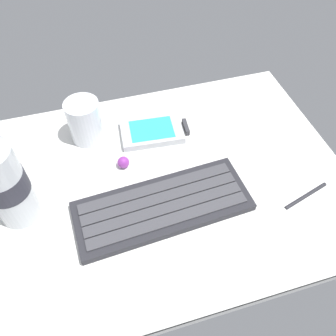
{
  "coord_description": "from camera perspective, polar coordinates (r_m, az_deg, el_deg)",
  "views": [
    {
      "loc": [
        -10.24,
        -35.28,
        48.85
      ],
      "look_at": [
        0.0,
        0.0,
        3.0
      ],
      "focal_mm": 36.51,
      "sensor_mm": 36.0,
      "label": 1
    }
  ],
  "objects": [
    {
      "name": "ground_plane",
      "position": [
        0.62,
        0.06,
        -2.47
      ],
      "size": [
        64.0,
        48.0,
        2.8
      ],
      "color": "silver"
    },
    {
      "name": "handheld_device",
      "position": [
        0.68,
        -2.18,
        6.19
      ],
      "size": [
        13.24,
        8.6,
        1.5
      ],
      "color": "#B7BABF",
      "rests_on": "ground_plane"
    },
    {
      "name": "keyboard",
      "position": [
        0.57,
        -0.92,
        -6.34
      ],
      "size": [
        29.61,
        12.72,
        1.7
      ],
      "color": "#232328",
      "rests_on": "ground_plane"
    },
    {
      "name": "water_bottle",
      "position": [
        0.55,
        -25.96,
        -1.54
      ],
      "size": [
        6.73,
        6.73,
        20.8
      ],
      "color": "silver",
      "rests_on": "ground_plane"
    },
    {
      "name": "juice_cup",
      "position": [
        0.67,
        -13.64,
        7.42
      ],
      "size": [
        6.4,
        6.4,
        8.5
      ],
      "color": "silver",
      "rests_on": "ground_plane"
    },
    {
      "name": "trackball_mouse",
      "position": [
        0.63,
        -7.46,
        0.95
      ],
      "size": [
        2.2,
        2.2,
        2.2
      ],
      "primitive_type": "sphere",
      "color": "purple",
      "rests_on": "ground_plane"
    },
    {
      "name": "stylus_pen",
      "position": [
        0.63,
        22.1,
        -4.18
      ],
      "size": [
        9.33,
        3.27,
        0.7
      ],
      "primitive_type": "cylinder",
      "rotation": [
        0.0,
        1.57,
        0.28
      ],
      "color": "#26262B",
      "rests_on": "ground_plane"
    }
  ]
}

